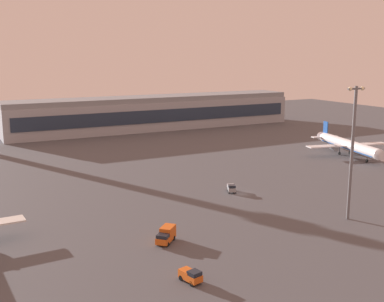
% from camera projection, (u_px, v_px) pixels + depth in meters
% --- Properties ---
extents(ground_plane, '(416.00, 416.00, 0.00)m').
position_uv_depth(ground_plane, '(241.00, 193.00, 129.27)').
color(ground_plane, '#4C4C51').
extents(terminal_building, '(146.59, 22.40, 16.40)m').
position_uv_depth(terminal_building, '(155.00, 113.00, 241.05)').
color(terminal_building, '#9EA3AD').
rests_on(terminal_building, ground).
extents(airplane_terminal_side, '(31.97, 40.80, 10.57)m').
position_uv_depth(airplane_terminal_side, '(348.00, 145.00, 176.92)').
color(airplane_terminal_side, white).
rests_on(airplane_terminal_side, ground).
extents(catering_truck, '(5.68, 5.64, 3.05)m').
position_uv_depth(catering_truck, '(166.00, 235.00, 95.38)').
color(catering_truck, '#D85919').
rests_on(catering_truck, ground).
extents(maintenance_van, '(2.87, 4.48, 2.25)m').
position_uv_depth(maintenance_van, '(191.00, 275.00, 78.72)').
color(maintenance_van, '#D85919').
rests_on(maintenance_van, ground).
extents(baggage_tractor, '(3.50, 4.58, 2.25)m').
position_uv_depth(baggage_tractor, '(231.00, 188.00, 130.36)').
color(baggage_tractor, gray).
rests_on(baggage_tractor, ground).
extents(apron_light_east, '(4.80, 0.90, 30.17)m').
position_uv_depth(apron_light_east, '(352.00, 146.00, 105.86)').
color(apron_light_east, slate).
rests_on(apron_light_east, ground).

